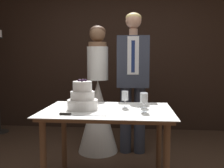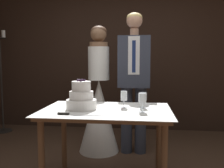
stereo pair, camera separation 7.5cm
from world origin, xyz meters
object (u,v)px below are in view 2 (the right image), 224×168
object	(u,v)px
wine_glass_far	(143,97)
candle_stand	(2,86)
bride	(99,106)
cake_knife	(71,114)
groom	(134,76)
wine_glass_near	(124,97)
tiered_cake	(81,98)
wine_glass_middle	(142,99)
cake_table	(106,119)

from	to	relation	value
wine_glass_far	candle_stand	distance (m)	2.86
wine_glass_far	bride	world-z (taller)	bride
cake_knife	groom	xyz separation A→B (m)	(0.49, 1.24, 0.24)
groom	cake_knife	bearing A→B (deg)	-111.80
wine_glass_near	bride	xyz separation A→B (m)	(-0.40, 0.87, -0.27)
tiered_cake	bride	distance (m)	1.01
tiered_cake	wine_glass_middle	world-z (taller)	tiered_cake
cake_table	wine_glass_far	xyz separation A→B (m)	(0.35, 0.11, 0.21)
bride	tiered_cake	bearing A→B (deg)	-90.13
groom	wine_glass_middle	bearing A→B (deg)	-84.23
cake_knife	wine_glass_middle	bearing A→B (deg)	18.50
wine_glass_middle	groom	size ratio (longest dim) A/B	0.09
bride	candle_stand	size ratio (longest dim) A/B	0.98
wine_glass_near	cake_table	bearing A→B (deg)	-149.47
cake_table	groom	bearing A→B (deg)	76.30
cake_knife	candle_stand	bearing A→B (deg)	133.38
tiered_cake	candle_stand	world-z (taller)	candle_stand
tiered_cake	groom	xyz separation A→B (m)	(0.47, 0.98, 0.14)
bride	candle_stand	bearing A→B (deg)	158.50
wine_glass_far	wine_glass_middle	bearing A→B (deg)	-91.82
cake_knife	wine_glass_far	distance (m)	0.72
tiered_cake	cake_table	bearing A→B (deg)	3.72
wine_glass_middle	bride	xyz separation A→B (m)	(-0.57, 1.05, -0.27)
wine_glass_middle	candle_stand	world-z (taller)	candle_stand
groom	candle_stand	size ratio (longest dim) A/B	1.07
wine_glass_far	wine_glass_near	bearing A→B (deg)	-176.35
cake_table	tiered_cake	bearing A→B (deg)	-176.28
cake_table	wine_glass_near	size ratio (longest dim) A/B	7.40
wine_glass_middle	groom	distance (m)	1.06
cake_table	tiered_cake	distance (m)	0.31
tiered_cake	groom	world-z (taller)	groom
wine_glass_near	wine_glass_middle	size ratio (longest dim) A/B	0.97
cake_knife	wine_glass_middle	size ratio (longest dim) A/B	2.37
cake_table	tiered_cake	size ratio (longest dim) A/B	4.22
wine_glass_far	candle_stand	world-z (taller)	candle_stand
wine_glass_near	tiered_cake	bearing A→B (deg)	-164.42
bride	groom	xyz separation A→B (m)	(0.47, -0.00, 0.41)
cake_knife	wine_glass_near	xyz separation A→B (m)	(0.42, 0.37, 0.10)
cake_table	bride	world-z (taller)	bride
wine_glass_near	wine_glass_middle	world-z (taller)	wine_glass_middle
bride	groom	world-z (taller)	groom
cake_table	wine_glass_far	world-z (taller)	wine_glass_far
cake_table	wine_glass_middle	xyz separation A→B (m)	(0.34, -0.09, 0.22)
bride	cake_knife	bearing A→B (deg)	-91.23
cake_knife	groom	world-z (taller)	groom
wine_glass_middle	bride	world-z (taller)	bride
wine_glass_near	wine_glass_middle	bearing A→B (deg)	-45.80
cake_table	candle_stand	size ratio (longest dim) A/B	0.71
candle_stand	wine_glass_near	bearing A→B (deg)	-35.59
groom	candle_stand	world-z (taller)	groom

